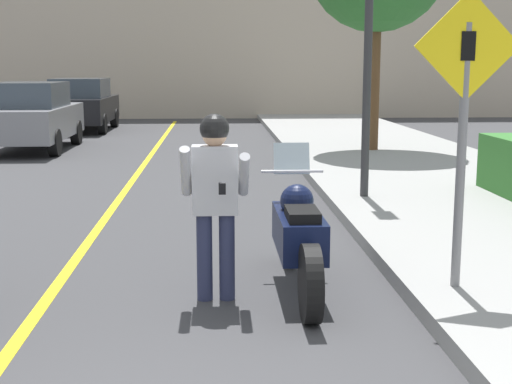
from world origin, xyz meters
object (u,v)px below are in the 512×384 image
(crossing_sign, at_px, (464,113))
(parked_car_black, at_px, (82,104))
(traffic_light, at_px, (369,14))
(parked_car_grey, at_px, (31,116))
(motorcycle, at_px, (298,236))
(person_biker, at_px, (215,189))

(crossing_sign, xyz_separation_m, parked_car_black, (-6.39, 17.38, -0.83))
(traffic_light, xyz_separation_m, parked_car_grey, (-6.76, 7.59, -1.95))
(motorcycle, distance_m, traffic_light, 4.77)
(motorcycle, distance_m, parked_car_grey, 12.68)
(parked_car_grey, height_order, parked_car_black, same)
(motorcycle, xyz_separation_m, parked_car_grey, (-5.32, 11.51, 0.34))
(parked_car_black, bearing_deg, motorcycle, -73.36)
(person_biker, height_order, crossing_sign, crossing_sign)
(person_biker, height_order, parked_car_black, parked_car_black)
(motorcycle, distance_m, person_biker, 0.95)
(traffic_light, distance_m, parked_car_grey, 10.35)
(person_biker, bearing_deg, parked_car_grey, 111.14)
(crossing_sign, height_order, traffic_light, traffic_light)
(traffic_light, relative_size, parked_car_black, 0.91)
(person_biker, bearing_deg, crossing_sign, -6.09)
(traffic_light, bearing_deg, parked_car_grey, 131.69)
(motorcycle, bearing_deg, parked_car_black, 106.64)
(person_biker, xyz_separation_m, parked_car_grey, (-4.55, 11.76, -0.16))
(motorcycle, distance_m, parked_car_black, 17.64)
(motorcycle, bearing_deg, crossing_sign, -19.54)
(parked_car_grey, bearing_deg, traffic_light, -48.31)
(person_biker, relative_size, traffic_light, 0.44)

